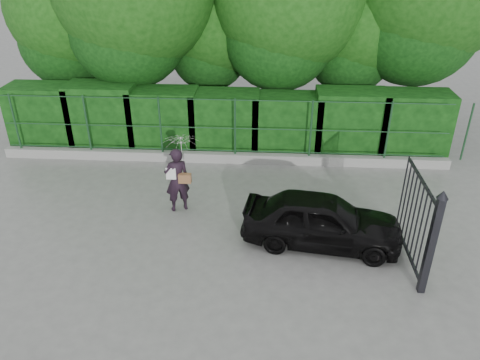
{
  "coord_description": "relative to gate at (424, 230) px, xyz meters",
  "views": [
    {
      "loc": [
        1.38,
        -8.74,
        6.54
      ],
      "look_at": [
        0.75,
        1.3,
        1.1
      ],
      "focal_mm": 35.0,
      "sensor_mm": 36.0,
      "label": 1
    }
  ],
  "objects": [
    {
      "name": "hedge",
      "position": [
        -4.63,
        6.22,
        -0.17
      ],
      "size": [
        14.2,
        1.2,
        2.16
      ],
      "color": "black",
      "rests_on": "ground"
    },
    {
      "name": "woman",
      "position": [
        -5.39,
        2.38,
        0.14
      ],
      "size": [
        0.98,
        0.92,
        2.06
      ],
      "color": "black",
      "rests_on": "ground"
    },
    {
      "name": "gate",
      "position": [
        0.0,
        0.0,
        0.0
      ],
      "size": [
        0.22,
        2.33,
        2.36
      ],
      "color": "black",
      "rests_on": "ground"
    },
    {
      "name": "fence",
      "position": [
        -4.38,
        5.22,
        0.01
      ],
      "size": [
        14.13,
        0.06,
        1.8
      ],
      "color": "#1B4324",
      "rests_on": "kerb"
    },
    {
      "name": "ground",
      "position": [
        -4.6,
        0.72,
        -1.19
      ],
      "size": [
        80.0,
        80.0,
        0.0
      ],
      "primitive_type": "plane",
      "color": "gray"
    },
    {
      "name": "kerb",
      "position": [
        -4.6,
        5.22,
        -1.04
      ],
      "size": [
        14.0,
        0.25,
        0.3
      ],
      "primitive_type": "cube",
      "color": "#9E9E99",
      "rests_on": "ground"
    },
    {
      "name": "car",
      "position": [
        -1.9,
        1.1,
        -0.57
      ],
      "size": [
        3.82,
        1.97,
        1.24
      ],
      "primitive_type": "imported",
      "rotation": [
        0.0,
        0.0,
        1.43
      ],
      "color": "black",
      "rests_on": "ground"
    }
  ]
}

